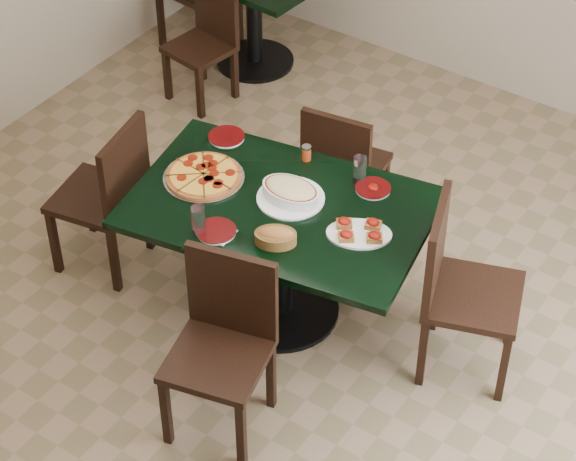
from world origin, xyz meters
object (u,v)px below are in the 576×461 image
Objects in this scene: main_table at (280,232)px; chair_right at (457,281)px; chair_near at (224,335)px; lasagna_casserole at (291,192)px; pepperoni_pizza at (204,176)px; bruschetta_platter at (359,232)px; chair_left at (110,190)px; bread_basket at (276,236)px; chair_far at (342,164)px; back_chair_near at (207,36)px.

main_table is 1.65× the size of chair_right.
chair_near reaches higher than lasagna_casserole.
bruschetta_platter reaches higher than pepperoni_pizza.
bread_basket is at bearing 76.93° from chair_left.
chair_right is (1.01, -0.55, 0.07)m from chair_far.
pepperoni_pizza is 0.48m from lasagna_casserole.
bruschetta_platter is at bearing -26.23° from back_chair_near.
chair_near is 0.83m from bruschetta_platter.
chair_right is at bearing 37.31° from chair_near.
pepperoni_pizza is (-0.44, -0.05, 0.20)m from main_table.
chair_right is at bearing -8.69° from bruschetta_platter.
lasagna_casserole is at bearing 94.26° from chair_left.
main_table is 3.88× the size of pepperoni_pizza.
chair_right reaches higher than back_chair_near.
pepperoni_pizza is (-1.35, -0.25, 0.21)m from chair_right.
chair_right is at bearing -17.87° from back_chair_near.
back_chair_near is at bearing -34.09° from chair_far.
chair_near is 2.76× the size of lasagna_casserole.
lasagna_casserole reaches higher than bruschetta_platter.
bruschetta_platter is at bearing 4.88° from pepperoni_pizza.
chair_left reaches higher than chair_far.
chair_right reaches higher than chair_left.
lasagna_casserole is (1.60, -1.38, 0.35)m from back_chair_near.
chair_near reaches higher than bread_basket.
chair_near is 2.79m from back_chair_near.
lasagna_casserole is at bearing 79.04° from chair_right.
chair_left reaches higher than back_chair_near.
chair_left reaches higher than bread_basket.
bruschetta_platter is at bearing 11.97° from bread_basket.
bruschetta_platter is (0.30, 0.27, -0.02)m from bread_basket.
back_chair_near is at bearing 127.39° from pepperoni_pizza.
chair_far is at bearing 42.05° from chair_right.
chair_far is at bearing 73.63° from bread_basket.
bruschetta_platter is (0.54, -0.72, 0.29)m from chair_far.
chair_near is at bearing -86.37° from main_table.
lasagna_casserole and bread_basket have the same top height.
chair_far is 1.15m from chair_right.
chair_right is at bearing 142.29° from chair_far.
main_table is 0.24m from lasagna_casserole.
chair_right is 0.54m from bruschetta_platter.
chair_right is at bearing 10.32° from pepperoni_pizza.
chair_left is (-0.88, -0.95, 0.05)m from chair_far.
chair_right is 3.99× the size of bread_basket.
main_table is 0.93m from chair_right.
chair_near is 2.45× the size of bruschetta_platter.
chair_far is 2.53× the size of lasagna_casserole.
bruschetta_platter is (0.89, 0.08, 0.01)m from pepperoni_pizza.
chair_right is 1.39m from pepperoni_pizza.
bruschetta_platter is (-0.46, -0.17, 0.22)m from chair_right.
chair_near is (0.27, -1.46, 0.05)m from chair_far.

